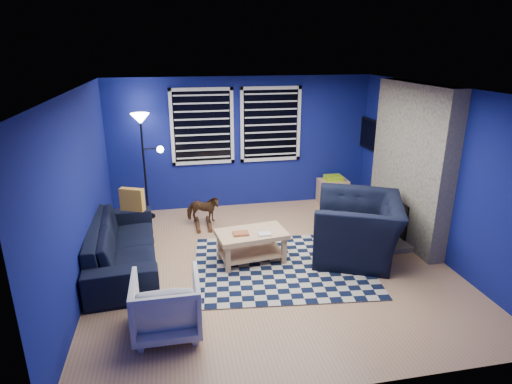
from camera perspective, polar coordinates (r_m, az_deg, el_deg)
floor at (r=6.36m, az=1.96°, el=-9.42°), size 5.00×5.00×0.00m
ceiling at (r=5.63m, az=2.25°, el=13.60°), size 5.00×5.00×0.00m
wall_back at (r=8.25m, az=-1.86°, el=6.51°), size 5.00×0.00×5.00m
wall_left at (r=5.86m, az=-22.46°, el=-0.15°), size 0.00×5.00×5.00m
wall_right at (r=6.87m, az=22.87°, el=2.47°), size 0.00×5.00×5.00m
fireplace at (r=7.22m, az=19.74°, el=3.15°), size 0.65×2.00×2.50m
window_left at (r=8.06m, az=-7.17°, el=8.62°), size 1.17×0.06×1.42m
window_right at (r=8.25m, az=1.98°, el=8.99°), size 1.17×0.06×1.42m
tv at (r=8.49m, az=15.35°, el=7.25°), size 0.07×1.00×0.58m
rug at (r=6.28m, az=3.47°, el=-9.80°), size 2.70×2.25×0.02m
sofa at (r=6.44m, az=-17.40°, el=-6.64°), size 2.37×1.07×0.67m
armchair_big at (r=6.57m, az=13.41°, el=-4.63°), size 1.76×1.67×0.90m
armchair_bent at (r=4.93m, az=-11.84°, el=-14.46°), size 0.73×0.75×0.68m
rocking_horse at (r=7.51m, az=-7.11°, el=-2.33°), size 0.39×0.63×0.49m
coffee_table at (r=6.25m, az=-0.60°, el=-6.47°), size 1.06×0.70×0.49m
cabinet at (r=8.75m, az=10.17°, el=0.17°), size 0.60×0.41×0.57m
floor_lamp at (r=7.78m, az=-14.87°, el=7.56°), size 0.52×0.32×1.92m
throw_pillow at (r=6.64m, az=-16.18°, el=-0.97°), size 0.37×0.25×0.34m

